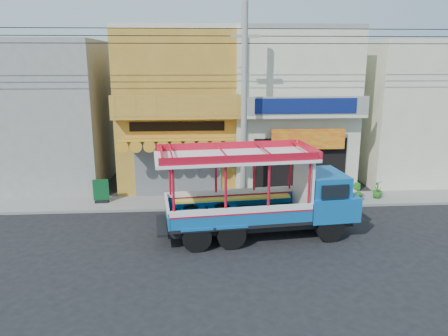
# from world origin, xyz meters

# --- Properties ---
(ground) EXTENTS (90.00, 90.00, 0.00)m
(ground) POSITION_xyz_m (0.00, 0.00, 0.00)
(ground) COLOR black
(ground) RESTS_ON ground
(sidewalk) EXTENTS (30.00, 2.00, 0.12)m
(sidewalk) POSITION_xyz_m (0.00, 4.00, 0.06)
(sidewalk) COLOR slate
(sidewalk) RESTS_ON ground
(shophouse_left) EXTENTS (6.00, 7.50, 8.24)m
(shophouse_left) POSITION_xyz_m (-4.00, 7.96, 4.11)
(shophouse_left) COLOR #A77725
(shophouse_left) RESTS_ON ground
(shophouse_right) EXTENTS (6.00, 6.75, 8.24)m
(shophouse_right) POSITION_xyz_m (2.00, 7.96, 4.11)
(shophouse_right) COLOR beige
(shophouse_right) RESTS_ON ground
(party_pilaster) EXTENTS (0.35, 0.30, 8.00)m
(party_pilaster) POSITION_xyz_m (-1.00, 4.85, 4.00)
(party_pilaster) COLOR beige
(party_pilaster) RESTS_ON ground
(filler_building_left) EXTENTS (6.00, 6.00, 7.60)m
(filler_building_left) POSITION_xyz_m (-11.00, 8.00, 3.80)
(filler_building_left) COLOR gray
(filler_building_left) RESTS_ON ground
(filler_building_right) EXTENTS (6.00, 6.00, 7.60)m
(filler_building_right) POSITION_xyz_m (9.00, 8.00, 3.80)
(filler_building_right) COLOR beige
(filler_building_right) RESTS_ON ground
(utility_pole) EXTENTS (28.00, 0.26, 9.00)m
(utility_pole) POSITION_xyz_m (-0.85, 3.30, 5.03)
(utility_pole) COLOR gray
(utility_pole) RESTS_ON ground
(songthaew_truck) EXTENTS (7.74, 3.21, 3.51)m
(songthaew_truck) POSITION_xyz_m (-0.27, 0.02, 1.69)
(songthaew_truck) COLOR black
(songthaew_truck) RESTS_ON ground
(green_sign) EXTENTS (0.73, 0.37, 1.11)m
(green_sign) POSITION_xyz_m (-7.59, 4.12, 0.59)
(green_sign) COLOR black
(green_sign) RESTS_ON sidewalk
(potted_plant_b) EXTENTS (0.62, 0.60, 0.87)m
(potted_plant_b) POSITION_xyz_m (4.48, 3.52, 0.56)
(potted_plant_b) COLOR #26661D
(potted_plant_b) RESTS_ON sidewalk
(potted_plant_c) EXTENTS (0.67, 0.67, 0.85)m
(potted_plant_c) POSITION_xyz_m (5.60, 3.88, 0.54)
(potted_plant_c) COLOR #26661D
(potted_plant_c) RESTS_ON sidewalk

